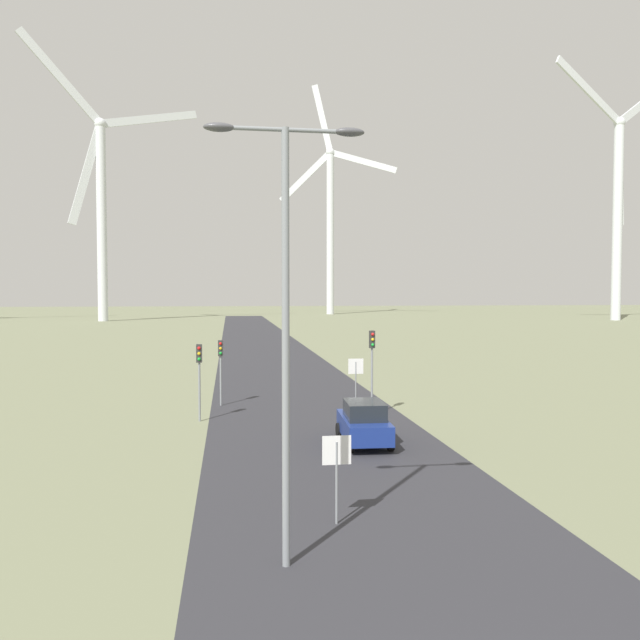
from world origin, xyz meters
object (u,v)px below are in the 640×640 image
(car_approaching, at_px, (364,423))
(traffic_light_post_near_left, at_px, (199,365))
(streetlamp, at_px, (286,292))
(stop_sign_far, at_px, (356,375))
(traffic_light_post_near_right, at_px, (372,354))
(wind_turbine_left, at_px, (101,196))
(wind_turbine_center, at_px, (330,215))
(stop_sign_near, at_px, (337,462))
(traffic_light_post_mid_left, at_px, (221,358))
(wind_turbine_right, at_px, (618,196))

(car_approaching, bearing_deg, traffic_light_post_near_left, 140.74)
(streetlamp, bearing_deg, stop_sign_far, 73.42)
(traffic_light_post_near_right, height_order, wind_turbine_left, wind_turbine_left)
(stop_sign_far, xyz_separation_m, wind_turbine_center, (23.57, 153.51, 27.78))
(stop_sign_near, height_order, wind_turbine_center, wind_turbine_center)
(wind_turbine_left, distance_m, wind_turbine_center, 70.12)
(streetlamp, bearing_deg, traffic_light_post_mid_left, 94.81)
(stop_sign_far, xyz_separation_m, car_approaching, (-1.00, -6.58, -1.13))
(wind_turbine_left, bearing_deg, car_approaching, -74.39)
(traffic_light_post_near_right, bearing_deg, traffic_light_post_near_left, -178.75)
(wind_turbine_left, relative_size, wind_turbine_right, 1.04)
(stop_sign_near, relative_size, car_approaching, 0.59)
(streetlamp, height_order, stop_sign_near, streetlamp)
(stop_sign_far, xyz_separation_m, traffic_light_post_near_right, (0.73, -0.61, 1.18))
(wind_turbine_center, bearing_deg, car_approaching, -98.72)
(stop_sign_near, bearing_deg, car_approaching, 72.97)
(stop_sign_far, bearing_deg, traffic_light_post_mid_left, 154.21)
(streetlamp, bearing_deg, wind_turbine_right, 53.67)
(car_approaching, bearing_deg, stop_sign_far, 81.39)
(streetlamp, xyz_separation_m, stop_sign_near, (1.61, 2.44, -4.67))
(traffic_light_post_near_right, bearing_deg, car_approaching, -106.15)
(stop_sign_near, xyz_separation_m, wind_turbine_right, (86.67, 117.62, 27.21))
(car_approaching, bearing_deg, wind_turbine_left, 105.61)
(traffic_light_post_near_left, xyz_separation_m, wind_turbine_left, (-26.89, 115.73, 25.33))
(stop_sign_far, xyz_separation_m, wind_turbine_right, (83.00, 102.29, 26.89))
(stop_sign_near, height_order, traffic_light_post_near_left, traffic_light_post_near_left)
(traffic_light_post_near_left, height_order, wind_turbine_left, wind_turbine_left)
(stop_sign_far, bearing_deg, wind_turbine_left, 106.92)
(streetlamp, xyz_separation_m, traffic_light_post_near_left, (-2.77, 16.97, -3.58))
(wind_turbine_center, bearing_deg, streetlamp, -99.57)
(streetlamp, distance_m, traffic_light_post_near_left, 17.56)
(traffic_light_post_near_left, relative_size, wind_turbine_center, 0.06)
(traffic_light_post_near_left, xyz_separation_m, traffic_light_post_mid_left, (0.99, 4.22, -0.09))
(streetlamp, relative_size, wind_turbine_center, 0.15)
(stop_sign_near, distance_m, wind_turbine_center, 173.32)
(wind_turbine_left, bearing_deg, wind_turbine_right, -6.12)
(streetlamp, bearing_deg, wind_turbine_center, 80.43)
(traffic_light_post_near_right, relative_size, wind_turbine_left, 0.07)
(stop_sign_near, bearing_deg, wind_turbine_right, 53.61)
(traffic_light_post_mid_left, distance_m, wind_turbine_left, 117.72)
(traffic_light_post_near_left, distance_m, car_approaching, 9.32)
(car_approaching, bearing_deg, wind_turbine_right, 52.35)
(streetlamp, xyz_separation_m, traffic_light_post_near_right, (6.02, 17.16, -3.17))
(streetlamp, relative_size, stop_sign_near, 4.13)
(streetlamp, height_order, traffic_light_post_near_right, streetlamp)
(traffic_light_post_mid_left, bearing_deg, wind_turbine_left, 104.04)
(wind_turbine_left, bearing_deg, traffic_light_post_mid_left, -75.96)
(streetlamp, relative_size, stop_sign_far, 3.48)
(traffic_light_post_near_left, bearing_deg, streetlamp, -80.73)
(traffic_light_post_near_right, distance_m, car_approaching, 6.63)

